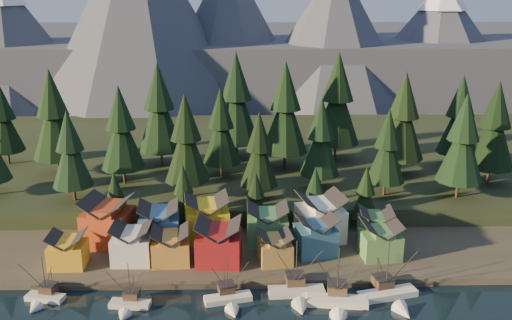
{
  "coord_description": "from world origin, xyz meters",
  "views": [
    {
      "loc": [
        2.48,
        -85.49,
        58.73
      ],
      "look_at": [
        4.85,
        30.0,
        21.93
      ],
      "focal_mm": 40.0,
      "sensor_mm": 36.0,
      "label": 1
    }
  ],
  "objects_px": {
    "boat_6": "(392,290)",
    "house_back_0": "(108,220)",
    "boat_0": "(42,293)",
    "boat_5": "(338,297)",
    "boat_3": "(229,294)",
    "house_front_1": "(132,242)",
    "boat_4": "(298,287)",
    "house_front_0": "(68,249)",
    "house_back_1": "(159,224)",
    "boat_1": "(128,300)"
  },
  "relations": [
    {
      "from": "boat_5",
      "to": "boat_0",
      "type": "bearing_deg",
      "value": -176.93
    },
    {
      "from": "boat_5",
      "to": "house_back_0",
      "type": "distance_m",
      "value": 54.33
    },
    {
      "from": "boat_6",
      "to": "house_front_1",
      "type": "relative_size",
      "value": 1.54
    },
    {
      "from": "boat_0",
      "to": "boat_1",
      "type": "relative_size",
      "value": 1.02
    },
    {
      "from": "house_front_0",
      "to": "boat_3",
      "type": "bearing_deg",
      "value": -21.87
    },
    {
      "from": "boat_0",
      "to": "boat_6",
      "type": "height_order",
      "value": "boat_6"
    },
    {
      "from": "boat_0",
      "to": "boat_1",
      "type": "height_order",
      "value": "boat_0"
    },
    {
      "from": "boat_3",
      "to": "house_back_1",
      "type": "bearing_deg",
      "value": 112.23
    },
    {
      "from": "boat_5",
      "to": "boat_3",
      "type": "bearing_deg",
      "value": -179.0
    },
    {
      "from": "boat_0",
      "to": "house_front_0",
      "type": "bearing_deg",
      "value": 93.96
    },
    {
      "from": "house_front_0",
      "to": "house_front_1",
      "type": "height_order",
      "value": "house_front_1"
    },
    {
      "from": "boat_0",
      "to": "boat_5",
      "type": "relative_size",
      "value": 0.78
    },
    {
      "from": "boat_5",
      "to": "house_back_1",
      "type": "height_order",
      "value": "boat_5"
    },
    {
      "from": "boat_1",
      "to": "boat_5",
      "type": "xyz_separation_m",
      "value": [
        39.01,
        -0.51,
        0.39
      ]
    },
    {
      "from": "boat_6",
      "to": "house_back_1",
      "type": "xyz_separation_m",
      "value": [
        -46.95,
        21.91,
        4.44
      ]
    },
    {
      "from": "boat_0",
      "to": "boat_1",
      "type": "bearing_deg",
      "value": 3.05
    },
    {
      "from": "house_front_0",
      "to": "house_back_0",
      "type": "bearing_deg",
      "value": 58.09
    },
    {
      "from": "boat_4",
      "to": "house_front_0",
      "type": "relative_size",
      "value": 1.69
    },
    {
      "from": "boat_5",
      "to": "boat_4",
      "type": "bearing_deg",
      "value": 158.67
    },
    {
      "from": "house_front_1",
      "to": "house_back_1",
      "type": "relative_size",
      "value": 0.86
    },
    {
      "from": "boat_1",
      "to": "boat_6",
      "type": "distance_m",
      "value": 49.66
    },
    {
      "from": "boat_3",
      "to": "house_back_1",
      "type": "xyz_separation_m",
      "value": [
        -16.04,
        22.4,
        4.68
      ]
    },
    {
      "from": "boat_6",
      "to": "house_back_1",
      "type": "distance_m",
      "value": 52.0
    },
    {
      "from": "boat_0",
      "to": "house_front_0",
      "type": "relative_size",
      "value": 1.36
    },
    {
      "from": "boat_5",
      "to": "house_front_0",
      "type": "bearing_deg",
      "value": 170.91
    },
    {
      "from": "house_back_0",
      "to": "house_back_1",
      "type": "distance_m",
      "value": 11.58
    },
    {
      "from": "boat_0",
      "to": "house_back_0",
      "type": "bearing_deg",
      "value": 82.45
    },
    {
      "from": "boat_4",
      "to": "house_front_0",
      "type": "distance_m",
      "value": 48.29
    },
    {
      "from": "house_back_0",
      "to": "boat_4",
      "type": "bearing_deg",
      "value": -17.11
    },
    {
      "from": "boat_4",
      "to": "house_back_0",
      "type": "relative_size",
      "value": 1.06
    },
    {
      "from": "boat_0",
      "to": "boat_6",
      "type": "relative_size",
      "value": 0.77
    },
    {
      "from": "boat_5",
      "to": "house_front_0",
      "type": "relative_size",
      "value": 1.75
    },
    {
      "from": "house_front_0",
      "to": "house_front_1",
      "type": "bearing_deg",
      "value": 6.35
    },
    {
      "from": "boat_0",
      "to": "house_front_0",
      "type": "xyz_separation_m",
      "value": [
        1.7,
        11.74,
        3.29
      ]
    },
    {
      "from": "boat_6",
      "to": "house_back_0",
      "type": "xyz_separation_m",
      "value": [
        -58.48,
        22.81,
        5.09
      ]
    },
    {
      "from": "boat_4",
      "to": "boat_6",
      "type": "height_order",
      "value": "boat_4"
    },
    {
      "from": "boat_6",
      "to": "house_front_0",
      "type": "relative_size",
      "value": 1.76
    },
    {
      "from": "boat_1",
      "to": "boat_3",
      "type": "xyz_separation_m",
      "value": [
        18.71,
        1.4,
        0.04
      ]
    },
    {
      "from": "house_front_1",
      "to": "boat_6",
      "type": "bearing_deg",
      "value": -14.65
    },
    {
      "from": "boat_3",
      "to": "boat_4",
      "type": "bearing_deg",
      "value": -5.29
    },
    {
      "from": "boat_4",
      "to": "boat_5",
      "type": "xyz_separation_m",
      "value": [
        7.18,
        -3.77,
        0.02
      ]
    },
    {
      "from": "boat_0",
      "to": "house_front_1",
      "type": "height_order",
      "value": "house_front_1"
    },
    {
      "from": "boat_3",
      "to": "house_back_1",
      "type": "distance_m",
      "value": 27.94
    },
    {
      "from": "boat_4",
      "to": "house_back_1",
      "type": "relative_size",
      "value": 1.27
    },
    {
      "from": "boat_5",
      "to": "house_front_1",
      "type": "distance_m",
      "value": 44.36
    },
    {
      "from": "boat_3",
      "to": "boat_6",
      "type": "height_order",
      "value": "boat_6"
    },
    {
      "from": "boat_1",
      "to": "boat_5",
      "type": "height_order",
      "value": "boat_5"
    },
    {
      "from": "boat_3",
      "to": "house_front_1",
      "type": "xyz_separation_m",
      "value": [
        -20.68,
        14.67,
        3.94
      ]
    },
    {
      "from": "boat_5",
      "to": "house_back_1",
      "type": "xyz_separation_m",
      "value": [
        -36.34,
        24.31,
        4.33
      ]
    },
    {
      "from": "boat_1",
      "to": "boat_6",
      "type": "relative_size",
      "value": 0.76
    }
  ]
}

